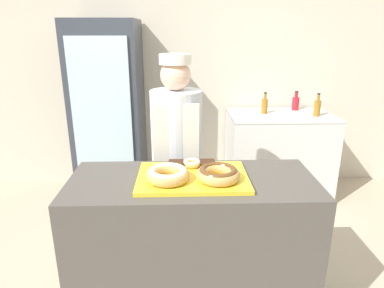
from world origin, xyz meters
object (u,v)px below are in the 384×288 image
Objects in this scene: baker_person at (177,160)px; bottle_amber at (317,107)px; brownie_back_right at (207,164)px; beverage_fridge at (110,114)px; donut_mini_center at (192,163)px; donut_chocolate_glaze at (218,173)px; serving_tray at (193,177)px; donut_light_glaze at (168,174)px; chest_freezer at (278,154)px; brownie_back_left at (176,164)px; bottle_amber_b at (265,105)px; bottle_red at (296,103)px.

bottle_amber is (1.44, 1.05, 0.16)m from baker_person.
beverage_fridge is (-0.90, 1.59, -0.06)m from brownie_back_right.
baker_person is (-0.19, 0.45, -0.15)m from brownie_back_right.
baker_person is at bearing 102.22° from donut_mini_center.
donut_chocolate_glaze is at bearing -70.15° from baker_person.
serving_tray is 6.93× the size of brownie_back_right.
chest_freezer is at bearing 57.48° from donut_light_glaze.
brownie_back_left reaches higher than serving_tray.
beverage_fridge is (-0.81, 1.73, -0.03)m from serving_tray.
donut_chocolate_glaze reaches higher than donut_mini_center.
bottle_amber reaches higher than donut_mini_center.
bottle_amber is at bearing -14.77° from bottle_amber_b.
donut_mini_center is at bearing -122.30° from chest_freezer.
beverage_fridge is at bearing 119.70° from brownie_back_right.
bottle_red reaches higher than donut_light_glaze.
bottle_amber is at bearing -65.96° from bottle_red.
donut_mini_center is 1.83m from bottle_amber_b.
donut_light_glaze is 0.21m from brownie_back_left.
serving_tray is 6.93× the size of brownie_back_left.
donut_mini_center is 1.27× the size of brownie_back_right.
bottle_amber_b is at bearing 62.20° from donut_light_glaze.
donut_light_glaze reaches higher than donut_mini_center.
bottle_amber is (1.35, 1.50, 0.00)m from donut_mini_center.
bottle_red is 0.42m from bottle_amber_b.
serving_tray is 0.57× the size of chest_freezer.
bottle_red is (1.12, 1.79, -0.00)m from brownie_back_right.
brownie_back_right is 1.79m from bottle_amber_b.
brownie_back_left is (-0.10, 0.00, -0.01)m from donut_mini_center.
baker_person is (-0.10, 0.45, -0.15)m from donut_mini_center.
serving_tray is 2.75× the size of bottle_amber_b.
brownie_back_right is (0.19, 0.00, 0.00)m from brownie_back_left.
donut_chocolate_glaze is at bearing -110.63° from bottle_amber_b.
brownie_back_right is at bearing -66.84° from baker_person.
beverage_fridge is at bearing 177.67° from bottle_amber.
donut_light_glaze is 1.01× the size of bottle_amber.
bottle_amber_b is (-0.18, 0.04, 0.54)m from chest_freezer.
brownie_back_right is 1.95m from bottle_amber.
serving_tray is at bearing -90.00° from donut_mini_center.
bottle_amber_b reaches higher than brownie_back_left.
donut_mini_center is at bearing 124.23° from donut_chocolate_glaze.
serving_tray is at bearing -55.54° from brownie_back_left.
donut_chocolate_glaze reaches higher than brownie_back_right.
bottle_amber_b is (0.93, 1.64, 0.01)m from brownie_back_left.
brownie_back_left and brownie_back_right have the same top height.
bottle_red reaches higher than brownie_back_right.
beverage_fridge is at bearing -178.31° from bottle_amber_b.
donut_light_glaze is at bearing -138.93° from brownie_back_right.
donut_chocolate_glaze is 2.03m from beverage_fridge.
brownie_back_right is (0.10, 0.14, 0.03)m from serving_tray.
donut_light_glaze is 0.25m from donut_mini_center.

